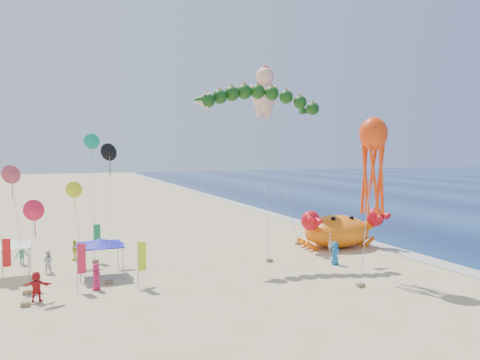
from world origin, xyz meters
The scene contains 11 objects.
ground centered at (0.00, 0.00, 0.00)m, with size 320.00×320.00×0.00m, color #D1B784.
foam_strip centered at (12.00, 0.00, 0.01)m, with size 320.00×320.00×0.00m, color silver.
crab_inflatable centered at (8.00, 2.86, 1.61)m, with size 8.35×5.44×3.66m.
dragon_kite centered at (-0.48, 1.82, 12.86)m, with size 10.75×3.49×14.05m.
cherub_kite centered at (4.02, 10.41, 15.07)m, with size 2.65×6.43×17.55m.
octopus_kite centered at (4.20, -7.13, 8.39)m, with size 3.13×2.48×11.21m.
canopy_blue centered at (-13.29, 0.46, 2.44)m, with size 3.37×3.37×2.71m.
canopy_white centered at (-19.26, 2.45, 2.44)m, with size 3.18×3.18×2.71m.
feather_flags centered at (-14.54, -0.18, 2.01)m, with size 8.79×8.49×3.20m.
beachgoers centered at (-11.73, 0.29, 0.86)m, with size 25.71×11.23×1.83m.
small_kites centered at (-15.24, 2.21, 6.64)m, with size 7.81×12.91×10.37m.
Camera 1 is at (-16.07, -33.57, 8.91)m, focal length 35.00 mm.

